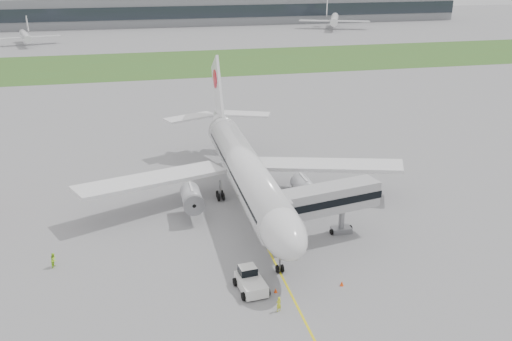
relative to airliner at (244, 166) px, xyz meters
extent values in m
plane|color=gray|center=(0.00, -4.87, -5.66)|extent=(600.00, 600.00, 0.00)
cube|color=#3C5C22|center=(0.00, 115.13, -5.65)|extent=(600.00, 50.00, 0.02)
cube|color=gray|center=(0.00, 225.13, 1.34)|extent=(320.00, 22.00, 14.00)
cube|color=#212830|center=(0.00, 214.13, 1.34)|extent=(320.00, 0.60, 6.00)
cylinder|color=silver|center=(0.00, -0.87, -0.06)|extent=(5.00, 38.00, 5.00)
ellipsoid|color=silver|center=(0.00, -20.37, -0.06)|extent=(5.00, 11.00, 5.00)
cube|color=black|center=(0.00, -21.37, 0.84)|extent=(3.20, 1.54, 1.14)
cone|color=silver|center=(0.00, 21.13, 0.74)|extent=(5.00, 10.53, 6.16)
cube|color=silver|center=(-13.00, 1.13, -1.26)|extent=(22.13, 13.52, 1.70)
cube|color=silver|center=(13.00, 1.13, -1.26)|extent=(22.13, 13.52, 1.70)
cylinder|color=#A8A9AE|center=(-8.00, -3.37, -2.66)|extent=(2.70, 5.20, 2.70)
cylinder|color=#A8A9AE|center=(8.00, -3.37, -2.66)|extent=(2.70, 5.20, 2.70)
cube|color=silver|center=(0.00, 22.63, 5.84)|extent=(0.45, 10.90, 12.76)
cylinder|color=red|center=(0.00, 23.63, 7.84)|extent=(0.60, 3.20, 3.20)
cube|color=silver|center=(-5.00, 23.63, 1.14)|extent=(9.54, 6.34, 0.35)
cube|color=silver|center=(5.00, 23.63, 1.14)|extent=(9.54, 6.34, 0.35)
cylinder|color=gray|center=(0.00, -19.87, -4.11)|extent=(0.24, 0.24, 3.10)
cylinder|color=black|center=(-3.20, 2.13, -5.11)|extent=(1.40, 1.10, 1.10)
cylinder|color=black|center=(3.20, 2.13, -5.11)|extent=(1.40, 1.10, 1.10)
cube|color=silver|center=(-4.00, -22.84, -4.86)|extent=(2.97, 4.74, 1.20)
cube|color=silver|center=(-4.13, -21.65, -3.87)|extent=(1.96, 1.78, 1.00)
cube|color=black|center=(-4.13, -21.65, -3.82)|extent=(2.02, 1.84, 0.85)
cylinder|color=black|center=(-5.50, -21.51, -5.21)|extent=(0.45, 0.93, 0.90)
cylinder|color=black|center=(-2.83, -21.21, -5.21)|extent=(0.45, 0.93, 0.90)
cylinder|color=black|center=(-5.17, -24.48, -5.21)|extent=(0.45, 0.93, 0.90)
cylinder|color=black|center=(-2.50, -24.18, -5.21)|extent=(0.45, 0.93, 0.90)
cube|color=#9D9D9F|center=(7.35, -13.26, -0.13)|extent=(15.22, 6.13, 3.19)
cube|color=black|center=(7.35, -13.26, -0.13)|extent=(15.45, 6.27, 0.96)
cube|color=#9D9D9F|center=(0.80, -15.70, -0.13)|extent=(2.76, 3.61, 3.61)
cylinder|color=gray|center=(10.37, -12.10, -3.64)|extent=(0.74, 0.74, 4.04)
cube|color=gray|center=(10.37, -12.10, -5.29)|extent=(2.80, 1.97, 0.74)
cylinder|color=black|center=(9.01, -12.37, -5.29)|extent=(0.46, 0.79, 0.74)
cylinder|color=black|center=(11.72, -11.82, -5.29)|extent=(0.46, 0.79, 0.74)
cone|color=#F9450D|center=(-1.51, -23.82, -5.41)|extent=(0.37, 0.37, 0.51)
cone|color=#F9450D|center=(5.90, -24.14, -5.37)|extent=(0.42, 0.42, 0.58)
imported|color=#C9D623|center=(-2.08, -27.17, -4.84)|extent=(0.71, 0.61, 1.65)
imported|color=#AAF128|center=(-25.23, -12.92, -4.77)|extent=(0.87, 1.01, 1.79)
camera|label=1|loc=(-15.24, -74.58, 28.46)|focal=40.00mm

